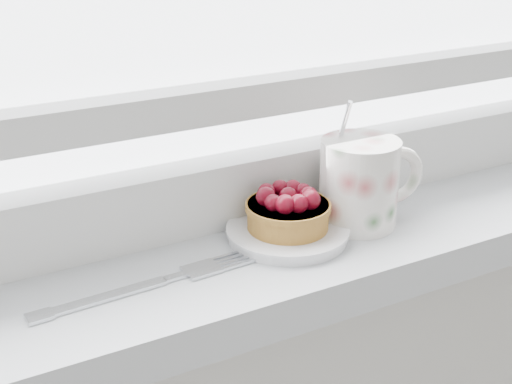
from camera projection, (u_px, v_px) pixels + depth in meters
saucer at (288, 233)px, 0.71m from camera, size 0.12×0.12×0.01m
raspberry_tart at (288, 210)px, 0.70m from camera, size 0.08×0.08×0.04m
floral_mug at (362, 181)px, 0.73m from camera, size 0.12×0.09×0.13m
fork at (146, 286)px, 0.63m from camera, size 0.21×0.03×0.00m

